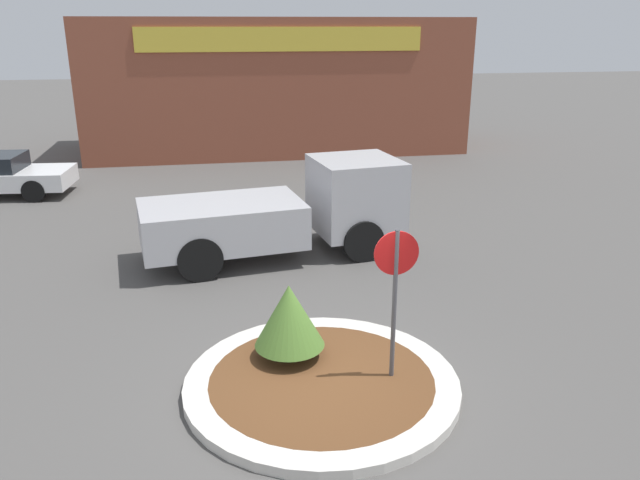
{
  "coord_description": "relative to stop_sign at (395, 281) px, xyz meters",
  "views": [
    {
      "loc": [
        -1.5,
        -8.13,
        5.27
      ],
      "look_at": [
        0.5,
        2.88,
        1.38
      ],
      "focal_mm": 35.0,
      "sensor_mm": 36.0,
      "label": 1
    }
  ],
  "objects": [
    {
      "name": "storefront_building",
      "position": [
        0.47,
        19.81,
        1.04
      ],
      "size": [
        15.71,
        6.07,
        5.53
      ],
      "color": "brown",
      "rests_on": "ground_plane"
    },
    {
      "name": "island_shrub",
      "position": [
        -1.46,
        0.84,
        -0.83
      ],
      "size": [
        1.13,
        1.13,
        1.25
      ],
      "color": "brown",
      "rests_on": "traffic_island"
    },
    {
      "name": "ground_plane",
      "position": [
        -1.07,
        0.09,
        -1.73
      ],
      "size": [
        120.0,
        120.0,
        0.0
      ],
      "primitive_type": "plane",
      "color": "#514F4C"
    },
    {
      "name": "utility_truck",
      "position": [
        -0.82,
        5.99,
        -0.63
      ],
      "size": [
        6.31,
        2.91,
        2.23
      ],
      "rotation": [
        0.0,
        0.0,
        0.14
      ],
      "color": "#B2B2B7",
      "rests_on": "ground_plane"
    },
    {
      "name": "traffic_island",
      "position": [
        -1.07,
        0.09,
        -1.65
      ],
      "size": [
        4.19,
        4.19,
        0.16
      ],
      "color": "beige",
      "rests_on": "ground_plane"
    },
    {
      "name": "stop_sign",
      "position": [
        0.0,
        0.0,
        0.0
      ],
      "size": [
        0.67,
        0.07,
        2.51
      ],
      "color": "#4C4C51",
      "rests_on": "ground_plane"
    }
  ]
}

